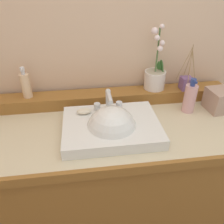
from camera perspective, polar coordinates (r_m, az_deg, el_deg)
wall_back at (r=1.32m, az=-2.42°, el=25.43°), size 3.01×0.20×2.64m
vanity_cabinet at (r=1.41m, az=0.15°, el=-16.89°), size 1.47×0.59×0.83m
back_ledge at (r=1.29m, az=-1.16°, el=3.65°), size 1.39×0.12×0.07m
sink_basin at (r=1.06m, az=-0.11°, el=-4.24°), size 0.44×0.34×0.27m
soap_bar at (r=1.12m, az=-7.04°, el=0.15°), size 0.07×0.04×0.02m
potted_plant at (r=1.32m, az=10.71°, el=8.89°), size 0.12×0.12×0.36m
soap_dispenser at (r=1.28m, az=-20.74°, el=6.33°), size 0.05×0.05×0.17m
reed_diffuser at (r=1.36m, az=18.05°, el=6.99°), size 0.11×0.10×0.25m
lotion_bottle at (r=1.26m, az=18.87°, el=3.37°), size 0.06×0.07×0.19m
tissue_box at (r=1.35m, az=25.40°, el=2.73°), size 0.14×0.14×0.12m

